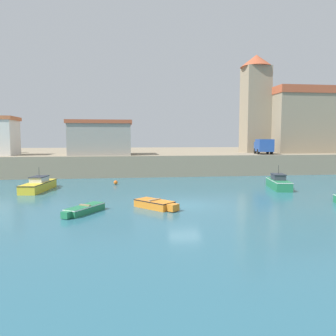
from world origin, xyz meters
TOP-DOWN VIEW (x-y plane):
  - ground_plane at (0.00, 0.00)m, footprint 200.00×200.00m
  - quay_seawall at (0.00, 38.49)m, footprint 120.00×40.00m
  - dinghy_orange_0 at (-2.37, -0.75)m, footprint 3.23×3.46m
  - motorboat_yellow_1 at (-13.18, 9.13)m, footprint 2.51×6.47m
  - motorboat_green_2 at (11.22, 7.13)m, footprint 2.50×5.60m
  - dinghy_green_4 at (-7.49, -1.75)m, footprint 2.70×3.58m
  - mooring_buoy at (-5.67, 12.40)m, footprint 0.46×0.46m
  - church at (22.95, 29.55)m, footprint 14.79×15.30m
  - harbor_shed_near_wharf at (-8.00, 22.91)m, footprint 8.85×6.75m
  - truck_on_quay at (15.92, 21.61)m, footprint 2.86×4.62m

SIDE VIEW (x-z plane):
  - ground_plane at x=0.00m, z-range 0.00..0.00m
  - mooring_buoy at x=-5.67m, z-range 0.00..0.46m
  - dinghy_green_4 at x=-7.49m, z-range -0.01..0.59m
  - dinghy_orange_0 at x=-2.37m, z-range -0.01..0.65m
  - motorboat_yellow_1 at x=-13.18m, z-range -0.61..1.71m
  - motorboat_green_2 at x=11.22m, z-range -0.63..1.81m
  - quay_seawall at x=0.00m, z-range 0.00..2.88m
  - truck_on_quay at x=15.92m, z-range 2.99..5.19m
  - harbor_shed_near_wharf at x=-8.00m, z-range 2.90..7.73m
  - church at x=22.95m, z-range 0.64..16.58m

